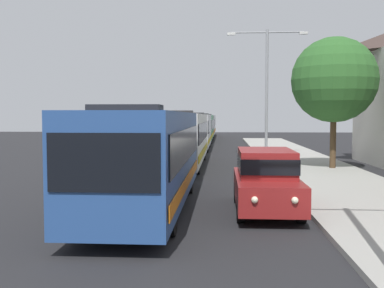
{
  "coord_description": "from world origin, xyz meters",
  "views": [
    {
      "loc": [
        1.07,
        -2.43,
        2.93
      ],
      "look_at": [
        -0.08,
        14.62,
        1.88
      ],
      "focal_mm": 42.41,
      "sensor_mm": 36.0,
      "label": 1
    }
  ],
  "objects_px": {
    "bus_lead": "(147,155)",
    "streetlamp_mid": "(267,80)",
    "bus_middle": "(195,130)",
    "bus_rear": "(206,125)",
    "bus_second_in_line": "(182,137)",
    "bus_fourth_in_line": "(202,127)",
    "white_suv": "(266,178)",
    "roadside_tree": "(334,80)"
  },
  "relations": [
    {
      "from": "bus_middle",
      "to": "bus_fourth_in_line",
      "type": "distance_m",
      "value": 12.15
    },
    {
      "from": "bus_middle",
      "to": "white_suv",
      "type": "relative_size",
      "value": 2.22
    },
    {
      "from": "white_suv",
      "to": "bus_lead",
      "type": "bearing_deg",
      "value": 177.12
    },
    {
      "from": "bus_lead",
      "to": "bus_fourth_in_line",
      "type": "height_order",
      "value": "same"
    },
    {
      "from": "bus_middle",
      "to": "bus_rear",
      "type": "relative_size",
      "value": 0.86
    },
    {
      "from": "bus_middle",
      "to": "bus_rear",
      "type": "distance_m",
      "value": 24.49
    },
    {
      "from": "bus_fourth_in_line",
      "to": "roadside_tree",
      "type": "bearing_deg",
      "value": -72.9
    },
    {
      "from": "bus_fourth_in_line",
      "to": "white_suv",
      "type": "distance_m",
      "value": 37.89
    },
    {
      "from": "bus_lead",
      "to": "bus_rear",
      "type": "height_order",
      "value": "same"
    },
    {
      "from": "streetlamp_mid",
      "to": "bus_middle",
      "type": "bearing_deg",
      "value": 124.7
    },
    {
      "from": "white_suv",
      "to": "streetlamp_mid",
      "type": "height_order",
      "value": "streetlamp_mid"
    },
    {
      "from": "bus_middle",
      "to": "roadside_tree",
      "type": "height_order",
      "value": "roadside_tree"
    },
    {
      "from": "bus_middle",
      "to": "roadside_tree",
      "type": "distance_m",
      "value": 17.23
    },
    {
      "from": "bus_fourth_in_line",
      "to": "white_suv",
      "type": "bearing_deg",
      "value": -84.4
    },
    {
      "from": "bus_lead",
      "to": "bus_middle",
      "type": "height_order",
      "value": "same"
    },
    {
      "from": "bus_lead",
      "to": "white_suv",
      "type": "relative_size",
      "value": 2.2
    },
    {
      "from": "bus_middle",
      "to": "bus_rear",
      "type": "xyz_separation_m",
      "value": [
        0.0,
        24.49,
        0.0
      ]
    },
    {
      "from": "bus_lead",
      "to": "bus_second_in_line",
      "type": "bearing_deg",
      "value": 90.0
    },
    {
      "from": "bus_second_in_line",
      "to": "roadside_tree",
      "type": "bearing_deg",
      "value": -11.75
    },
    {
      "from": "roadside_tree",
      "to": "bus_rear",
      "type": "bearing_deg",
      "value": 101.91
    },
    {
      "from": "bus_lead",
      "to": "bus_second_in_line",
      "type": "relative_size",
      "value": 0.85
    },
    {
      "from": "bus_second_in_line",
      "to": "roadside_tree",
      "type": "distance_m",
      "value": 9.03
    },
    {
      "from": "bus_rear",
      "to": "white_suv",
      "type": "bearing_deg",
      "value": -85.77
    },
    {
      "from": "bus_fourth_in_line",
      "to": "roadside_tree",
      "type": "relative_size",
      "value": 1.6
    },
    {
      "from": "roadside_tree",
      "to": "bus_lead",
      "type": "bearing_deg",
      "value": -128.04
    },
    {
      "from": "bus_middle",
      "to": "streetlamp_mid",
      "type": "height_order",
      "value": "streetlamp_mid"
    },
    {
      "from": "bus_lead",
      "to": "streetlamp_mid",
      "type": "height_order",
      "value": "streetlamp_mid"
    },
    {
      "from": "white_suv",
      "to": "roadside_tree",
      "type": "bearing_deg",
      "value": 66.94
    },
    {
      "from": "bus_rear",
      "to": "roadside_tree",
      "type": "relative_size",
      "value": 1.77
    },
    {
      "from": "bus_rear",
      "to": "white_suv",
      "type": "xyz_separation_m",
      "value": [
        3.7,
        -50.05,
        -0.66
      ]
    },
    {
      "from": "bus_lead",
      "to": "roadside_tree",
      "type": "bearing_deg",
      "value": 51.96
    },
    {
      "from": "bus_lead",
      "to": "white_suv",
      "type": "xyz_separation_m",
      "value": [
        3.7,
        -0.19,
        -0.66
      ]
    },
    {
      "from": "bus_middle",
      "to": "white_suv",
      "type": "height_order",
      "value": "bus_middle"
    },
    {
      "from": "bus_fourth_in_line",
      "to": "streetlamp_mid",
      "type": "xyz_separation_m",
      "value": [
        5.4,
        -19.94,
        3.73
      ]
    },
    {
      "from": "white_suv",
      "to": "streetlamp_mid",
      "type": "bearing_deg",
      "value": 84.53
    },
    {
      "from": "bus_lead",
      "to": "bus_fourth_in_line",
      "type": "relative_size",
      "value": 0.95
    },
    {
      "from": "bus_fourth_in_line",
      "to": "roadside_tree",
      "type": "height_order",
      "value": "roadside_tree"
    },
    {
      "from": "bus_lead",
      "to": "roadside_tree",
      "type": "relative_size",
      "value": 1.51
    },
    {
      "from": "white_suv",
      "to": "roadside_tree",
      "type": "xyz_separation_m",
      "value": [
        4.59,
        10.78,
        3.81
      ]
    },
    {
      "from": "bus_second_in_line",
      "to": "bus_fourth_in_line",
      "type": "height_order",
      "value": "same"
    },
    {
      "from": "white_suv",
      "to": "streetlamp_mid",
      "type": "relative_size",
      "value": 0.55
    },
    {
      "from": "bus_fourth_in_line",
      "to": "bus_lead",
      "type": "bearing_deg",
      "value": -90.0
    }
  ]
}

